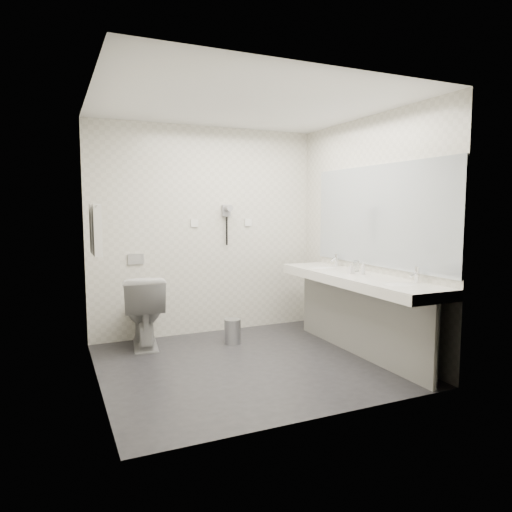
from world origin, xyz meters
name	(u,v)px	position (x,y,z in m)	size (l,w,h in m)	color
floor	(248,364)	(0.00, 0.00, 0.00)	(2.80, 2.80, 0.00)	#242327
ceiling	(248,104)	(0.00, 0.00, 2.50)	(2.80, 2.80, 0.00)	silver
wall_back	(206,231)	(0.00, 1.30, 1.25)	(2.80, 2.80, 0.00)	silver
wall_front	(321,248)	(0.00, -1.30, 1.25)	(2.80, 2.80, 0.00)	silver
wall_left	(94,242)	(-1.40, 0.00, 1.25)	(2.60, 2.60, 0.00)	silver
wall_right	(367,234)	(1.40, 0.00, 1.25)	(2.60, 2.60, 0.00)	silver
vanity_counter	(356,279)	(1.12, -0.20, 0.80)	(0.55, 2.20, 0.10)	white
vanity_panel	(357,320)	(1.15, -0.20, 0.38)	(0.03, 2.15, 0.75)	gray
vanity_post_near	(435,346)	(1.18, -1.24, 0.38)	(0.06, 0.06, 0.75)	silver
vanity_post_far	(309,301)	(1.18, 0.84, 0.38)	(0.06, 0.06, 0.75)	silver
mirror	(378,216)	(1.39, -0.20, 1.45)	(0.02, 2.20, 1.05)	#B2BCC6
basin_near	(400,286)	(1.12, -0.85, 0.83)	(0.40, 0.31, 0.05)	white
basin_far	(322,268)	(1.12, 0.45, 0.83)	(0.40, 0.31, 0.05)	white
faucet_near	(417,275)	(1.32, -0.85, 0.92)	(0.04, 0.04, 0.15)	silver
faucet_far	(337,260)	(1.32, 0.45, 0.92)	(0.04, 0.04, 0.15)	silver
soap_bottle_a	(351,268)	(1.10, -0.14, 0.91)	(0.05, 0.05, 0.11)	white
soap_bottle_c	(363,268)	(1.20, -0.21, 0.91)	(0.05, 0.05, 0.13)	white
glass_left	(356,266)	(1.27, 0.00, 0.91)	(0.06, 0.06, 0.12)	silver
toilet	(144,310)	(-0.82, 1.03, 0.40)	(0.45, 0.79, 0.80)	white
flush_plate	(136,259)	(-0.85, 1.29, 0.95)	(0.18, 0.02, 0.12)	#B2B5BA
pedal_bin	(232,332)	(0.11, 0.71, 0.13)	(0.19, 0.19, 0.27)	#B2B5BA
bin_lid	(232,320)	(0.11, 0.71, 0.27)	(0.19, 0.19, 0.01)	#B2B5BA
towel_rail	(94,206)	(-1.35, 0.55, 1.55)	(0.02, 0.02, 0.62)	silver
towel_near	(97,230)	(-1.34, 0.41, 1.33)	(0.07, 0.24, 0.48)	white
towel_far	(94,229)	(-1.34, 0.69, 1.33)	(0.07, 0.24, 0.48)	white
dryer_cradle	(226,210)	(0.25, 1.27, 1.50)	(0.10, 0.04, 0.14)	gray
dryer_barrel	(228,208)	(0.25, 1.20, 1.53)	(0.08, 0.08, 0.14)	gray
dryer_cord	(227,231)	(0.25, 1.26, 1.25)	(0.02, 0.02, 0.35)	black
switch_plate_a	(194,223)	(-0.15, 1.29, 1.35)	(0.09, 0.02, 0.09)	white
switch_plate_b	(248,222)	(0.55, 1.29, 1.35)	(0.09, 0.02, 0.09)	white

